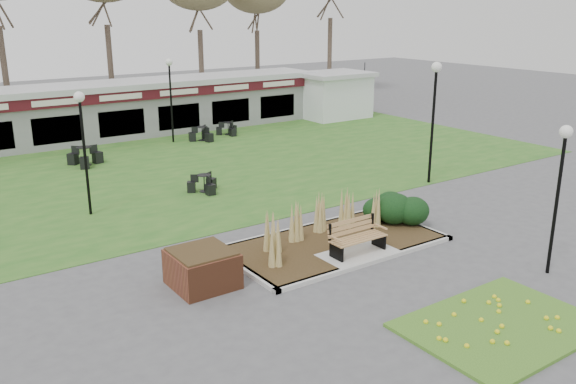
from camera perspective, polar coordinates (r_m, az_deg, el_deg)
ground at (r=17.17m, az=6.87°, el=-6.22°), size 100.00×100.00×0.00m
lawn at (r=26.82m, az=-10.32°, el=2.20°), size 34.00×16.00×0.02m
flower_bed at (r=14.40m, az=19.31°, el=-11.61°), size 4.20×3.00×0.16m
planting_bed at (r=18.77m, az=7.11°, el=-2.97°), size 6.75×3.40×1.27m
park_bench at (r=17.12m, az=6.39°, el=-4.15°), size 1.70×0.66×0.93m
brick_planter at (r=15.46m, az=-8.02°, el=-7.06°), size 1.50×1.50×0.95m
food_pavilion at (r=33.81m, az=-16.19°, el=7.39°), size 24.60×3.40×2.90m
service_hut at (r=38.62m, az=4.30°, el=9.09°), size 4.40×3.40×2.83m
lamp_post_near_right at (r=16.70m, az=24.21°, el=2.12°), size 0.33×0.33×3.94m
lamp_post_mid_left at (r=20.86m, az=-18.71°, el=5.84°), size 0.34×0.34×4.14m
lamp_post_mid_right at (r=24.19m, az=13.56°, el=8.73°), size 0.39×0.39×4.73m
lamp_post_far_right at (r=31.60m, az=-10.98°, el=10.08°), size 0.35×0.35×4.24m
bistro_set_a at (r=23.15m, az=-7.83°, el=0.55°), size 1.25×1.09×0.67m
bistro_set_b at (r=28.22m, az=-18.46°, el=2.93°), size 1.47×1.53×0.83m
bistro_set_c at (r=32.14m, az=-8.02°, el=5.22°), size 1.33×1.32×0.73m
bistro_set_d at (r=33.48m, az=-5.61°, el=5.75°), size 1.28×1.12×0.68m
patio_umbrella at (r=40.24m, az=7.11°, el=9.24°), size 2.21×2.23×2.20m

